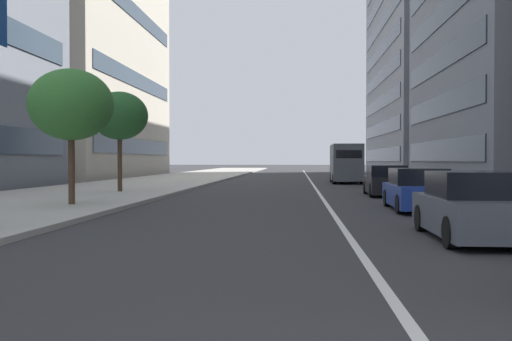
{
  "coord_description": "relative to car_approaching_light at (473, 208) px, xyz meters",
  "views": [
    {
      "loc": [
        -2.41,
        1.16,
        1.68
      ],
      "look_at": [
        12.26,
        2.19,
        1.41
      ],
      "focal_mm": 40.26,
      "sensor_mm": 36.0,
      "label": 1
    }
  ],
  "objects": [
    {
      "name": "delivery_van_ahead",
      "position": [
        29.73,
        0.12,
        0.83
      ],
      "size": [
        5.79,
        2.23,
        2.81
      ],
      "rotation": [
        0.0,
        0.0,
        -0.02
      ],
      "color": "#4C5156",
      "rests_on": "ground"
    },
    {
      "name": "office_tower_mid_left",
      "position": [
        57.03,
        -15.15,
        13.76
      ],
      "size": [
        29.11,
        17.71,
        28.85
      ],
      "color": "gray",
      "rests_on": "ground"
    },
    {
      "name": "street_lamp_with_banners",
      "position": [
        -0.14,
        10.13,
        4.37
      ],
      "size": [
        1.26,
        2.19,
        8.16
      ],
      "color": "#232326",
      "rests_on": "sidewalk_right_plaza"
    },
    {
      "name": "street_tree_mid_sidewalk",
      "position": [
        7.0,
        11.52,
        2.92
      ],
      "size": [
        2.91,
        2.91,
        4.69
      ],
      "color": "#473323",
      "rests_on": "sidewalk_right_plaza"
    },
    {
      "name": "street_tree_far_plaza",
      "position": [
        15.17,
        12.37,
        3.17
      ],
      "size": [
        2.76,
        2.76,
        4.88
      ],
      "color": "#473323",
      "rests_on": "sidewalk_right_plaza"
    },
    {
      "name": "car_lead_in_lane",
      "position": [
        7.17,
        -0.34,
        -0.02
      ],
      "size": [
        4.56,
        1.96,
        1.4
      ],
      "rotation": [
        0.0,
        0.0,
        -0.02
      ],
      "color": "navy",
      "rests_on": "ground"
    },
    {
      "name": "car_approaching_light",
      "position": [
        0.0,
        0.0,
        0.0
      ],
      "size": [
        4.12,
        1.86,
        1.44
      ],
      "rotation": [
        0.0,
        0.0,
        -0.01
      ],
      "color": "#4C515B",
      "rests_on": "ground"
    },
    {
      "name": "sidewalk_right_plaza",
      "position": [
        20.02,
        13.91,
        -0.59
      ],
      "size": [
        160.0,
        8.79,
        0.15
      ],
      "primitive_type": "cube",
      "color": "#B2ADA3",
      "rests_on": "ground"
    },
    {
      "name": "car_far_down_avenue",
      "position": [
        14.97,
        -0.49,
        0.0
      ],
      "size": [
        4.4,
        1.91,
        1.44
      ],
      "rotation": [
        0.0,
        0.0,
        -0.03
      ],
      "color": "black",
      "rests_on": "ground"
    },
    {
      "name": "lane_centre_stripe",
      "position": [
        25.02,
        2.58,
        -0.66
      ],
      "size": [
        110.0,
        0.16,
        0.01
      ],
      "primitive_type": "cube",
      "color": "silver",
      "rests_on": "ground"
    }
  ]
}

